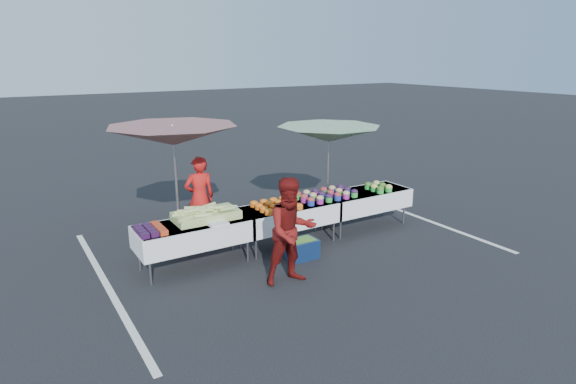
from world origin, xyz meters
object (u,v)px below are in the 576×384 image
table_center (288,214)px  storage_bin (302,248)px  table_left (194,233)px  vendor (200,197)px  umbrella_right (329,135)px  customer (292,231)px  umbrella_left (173,136)px  table_right (364,199)px

table_center → storage_bin: table_center is taller
table_left → vendor: vendor is taller
umbrella_right → vendor: bearing=162.2°
table_left → umbrella_right: umbrella_right is taller
vendor → customer: bearing=104.7°
umbrella_left → umbrella_right: 2.99m
storage_bin → table_center: bearing=79.8°
table_left → umbrella_right: size_ratio=0.72×
table_right → vendor: vendor is taller
table_center → storage_bin: (-0.13, -0.65, -0.41)m
table_left → table_center: 1.80m
table_right → table_left: bearing=180.0°
umbrella_right → table_right: bearing=-35.2°
table_right → umbrella_left: 3.94m
table_center → umbrella_right: bearing=19.7°
customer → umbrella_left: (-1.01, 2.12, 1.22)m
storage_bin → umbrella_left: bearing=139.3°
table_right → storage_bin: (-1.93, -0.65, -0.41)m
table_left → table_right: size_ratio=1.00×
table_right → storage_bin: size_ratio=3.58×
table_center → vendor: (-1.20, 1.20, 0.20)m
umbrella_left → storage_bin: bearing=-41.4°
table_left → table_center: (1.80, 0.00, 0.00)m
table_center → umbrella_left: 2.43m
umbrella_left → storage_bin: size_ratio=4.72×
vendor → umbrella_right: 2.74m
table_center → storage_bin: bearing=-100.9°
table_left → storage_bin: 1.84m
table_center → vendor: bearing=135.1°
table_center → table_right: size_ratio=1.00×
customer → umbrella_left: bearing=122.2°
table_left → table_right: 3.60m
customer → umbrella_right: bearing=48.5°
table_left → table_right: bearing=0.0°
table_left → vendor: bearing=63.6°
umbrella_right → customer: bearing=-138.2°
vendor → storage_bin: (1.08, -1.85, -0.61)m
table_left → umbrella_right: bearing=8.1°
storage_bin → table_left: bearing=159.5°
table_left → umbrella_right: (3.00, 0.43, 1.29)m
table_center → table_left: bearing=180.0°
vendor → table_center: bearing=139.7°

